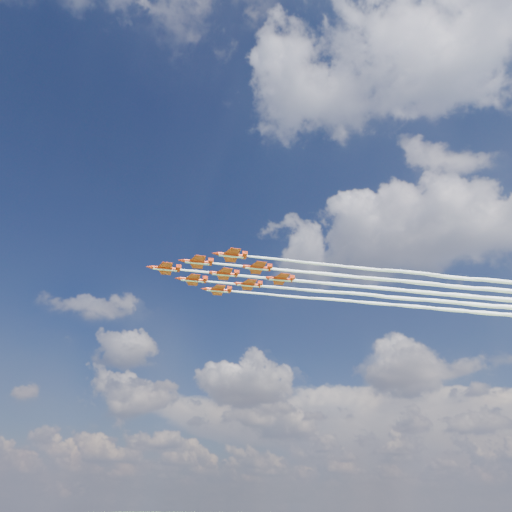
{
  "coord_description": "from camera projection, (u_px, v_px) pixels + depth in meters",
  "views": [
    {
      "loc": [
        78.9,
        -130.76,
        4.0
      ],
      "look_at": [
        7.64,
        -3.4,
        77.69
      ],
      "focal_mm": 35.0,
      "sensor_mm": 36.0,
      "label": 1
    }
  ],
  "objects": [
    {
      "name": "jet_row3_centre",
      "position": [
        400.0,
        290.0,
        179.04
      ],
      "size": [
        102.29,
        91.34,
        2.79
      ],
      "rotation": [
        0.0,
        0.0,
        0.73
      ],
      "color": "red"
    },
    {
      "name": "jet_lead",
      "position": [
        349.0,
        285.0,
        175.29
      ],
      "size": [
        102.29,
        91.34,
        2.79
      ],
      "rotation": [
        0.0,
        0.0,
        0.73
      ],
      "color": "red"
    },
    {
      "name": "jet_row3_starb",
      "position": [
        383.0,
        304.0,
        191.43
      ],
      "size": [
        102.29,
        91.34,
        2.79
      ],
      "rotation": [
        0.0,
        0.0,
        0.73
      ],
      "color": "red"
    },
    {
      "name": "jet_row2_starb",
      "position": [
        367.0,
        295.0,
        183.36
      ],
      "size": [
        102.29,
        91.34,
        2.79
      ],
      "rotation": [
        0.0,
        0.0,
        0.73
      ],
      "color": "red"
    },
    {
      "name": "jet_row3_port",
      "position": [
        420.0,
        274.0,
        166.66
      ],
      "size": [
        102.29,
        91.34,
        2.79
      ],
      "rotation": [
        0.0,
        0.0,
        0.73
      ],
      "color": "red"
    },
    {
      "name": "jet_row4_starb",
      "position": [
        415.0,
        299.0,
        187.11
      ],
      "size": [
        102.29,
        91.34,
        2.79
      ],
      "rotation": [
        0.0,
        0.0,
        0.73
      ],
      "color": "red"
    },
    {
      "name": "jet_row2_port",
      "position": [
        384.0,
        280.0,
        170.98
      ],
      "size": [
        102.29,
        91.34,
        2.79
      ],
      "rotation": [
        0.0,
        0.0,
        0.73
      ],
      "color": "red"
    },
    {
      "name": "jet_tail",
      "position": [
        449.0,
        294.0,
        182.8
      ],
      "size": [
        102.29,
        91.34,
        2.79
      ],
      "rotation": [
        0.0,
        0.0,
        0.73
      ],
      "color": "red"
    },
    {
      "name": "jet_row4_port",
      "position": [
        435.0,
        285.0,
        174.73
      ],
      "size": [
        102.29,
        91.34,
        2.79
      ],
      "rotation": [
        0.0,
        0.0,
        0.73
      ],
      "color": "red"
    }
  ]
}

